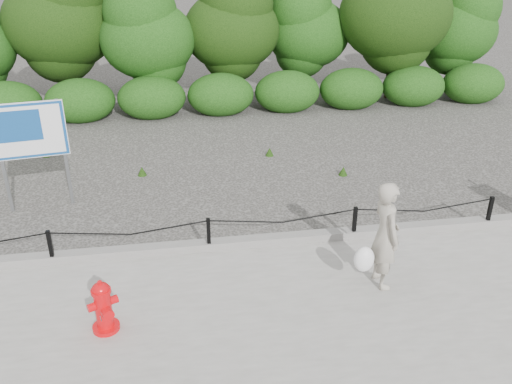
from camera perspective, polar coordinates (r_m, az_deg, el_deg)
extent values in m
plane|color=#2D2B28|center=(9.16, -4.91, -6.54)|extent=(90.00, 90.00, 0.00)
cube|color=gray|center=(7.52, -3.62, -14.35)|extent=(14.00, 4.00, 0.08)
cube|color=slate|center=(9.12, -4.97, -5.58)|extent=(14.00, 0.22, 0.14)
cube|color=black|center=(9.18, -20.81, -5.47)|extent=(0.06, 0.06, 0.60)
cube|color=black|center=(8.96, -5.00, -4.49)|extent=(0.06, 0.06, 0.60)
cube|color=black|center=(9.43, 10.33, -3.21)|extent=(0.06, 0.06, 0.60)
cube|color=black|center=(10.49, 23.36, -1.94)|extent=(0.06, 0.06, 0.60)
cylinder|color=black|center=(8.88, -13.13, -3.81)|extent=(2.50, 0.02, 0.02)
cylinder|color=black|center=(9.01, 2.90, -2.65)|extent=(2.50, 0.02, 0.02)
cylinder|color=black|center=(9.80, 17.36, -1.42)|extent=(2.50, 0.02, 0.02)
cylinder|color=black|center=(17.81, -19.24, 12.15)|extent=(0.18, 0.18, 2.24)
ellipsoid|color=#2C4F12|center=(17.55, -20.01, 17.11)|extent=(3.32, 2.87, 3.59)
cylinder|color=black|center=(16.82, -10.99, 11.70)|extent=(0.18, 0.18, 1.87)
ellipsoid|color=#2C4F12|center=(16.56, -11.38, 16.09)|extent=(2.76, 2.39, 2.99)
cylinder|color=black|center=(17.30, -2.50, 12.71)|extent=(0.18, 0.18, 1.98)
ellipsoid|color=#2C4F12|center=(17.04, -2.60, 17.25)|extent=(2.93, 2.53, 3.16)
cylinder|color=black|center=(18.16, 5.41, 12.94)|extent=(0.18, 0.18, 1.79)
ellipsoid|color=#2C4F12|center=(17.92, 5.58, 16.84)|extent=(2.64, 2.29, 2.86)
cylinder|color=black|center=(18.14, 13.97, 13.24)|extent=(0.18, 0.18, 2.36)
ellipsoid|color=#2C4F12|center=(17.88, 14.55, 18.40)|extent=(3.50, 3.02, 3.78)
cylinder|color=black|center=(19.54, 19.82, 12.50)|extent=(0.18, 0.18, 1.80)
ellipsoid|color=#2C4F12|center=(19.33, 20.39, 16.12)|extent=(2.66, 2.30, 2.88)
cylinder|color=red|center=(7.72, -15.48, -13.54)|extent=(0.48, 0.48, 0.06)
cylinder|color=red|center=(7.53, -15.75, -11.77)|extent=(0.29, 0.29, 0.54)
cylinder|color=red|center=(7.37, -16.01, -9.98)|extent=(0.34, 0.34, 0.05)
ellipsoid|color=red|center=(7.35, -16.04, -9.79)|extent=(0.30, 0.30, 0.17)
cylinder|color=red|center=(7.30, -16.13, -9.18)|extent=(0.08, 0.08, 0.05)
cylinder|color=red|center=(7.45, -16.93, -11.55)|extent=(0.14, 0.14, 0.11)
cylinder|color=red|center=(7.51, -14.74, -10.90)|extent=(0.14, 0.14, 0.11)
cylinder|color=red|center=(7.39, -15.35, -12.24)|extent=(0.19, 0.17, 0.15)
cylinder|color=slate|center=(7.47, -16.02, -12.69)|extent=(0.01, 0.05, 0.12)
imported|color=#A1998A|center=(8.08, 13.46, -4.43)|extent=(0.44, 0.63, 1.66)
ellipsoid|color=white|center=(7.99, 11.30, -6.95)|extent=(0.30, 0.23, 0.40)
cube|color=slate|center=(11.10, -25.19, 3.08)|extent=(0.07, 0.07, 2.12)
cube|color=slate|center=(10.98, -19.48, 3.87)|extent=(0.07, 0.07, 2.12)
cube|color=white|center=(10.81, -22.83, 5.99)|extent=(1.32, 0.23, 1.06)
cube|color=navy|center=(10.79, -22.83, 5.95)|extent=(1.29, 0.19, 1.03)
cube|color=navy|center=(10.77, -23.77, 6.34)|extent=(0.79, 0.12, 0.58)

